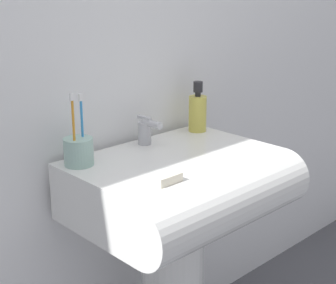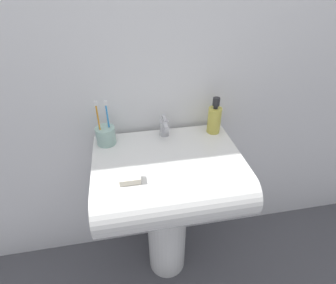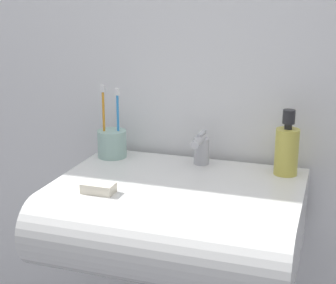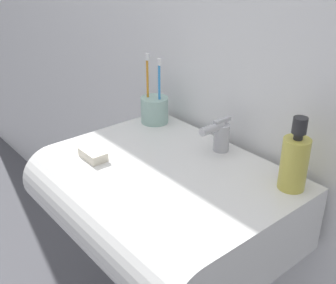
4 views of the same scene
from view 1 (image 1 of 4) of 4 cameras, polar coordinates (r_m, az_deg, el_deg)
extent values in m
cube|color=white|center=(1.64, -5.49, 13.91)|extent=(5.00, 0.05, 2.40)
cube|color=white|center=(1.57, 0.54, -4.54)|extent=(0.62, 0.39, 0.17)
cylinder|color=white|center=(1.45, 6.02, -6.64)|extent=(0.62, 0.17, 0.17)
cylinder|color=#B7B7BC|center=(1.64, -2.61, 1.02)|extent=(0.04, 0.04, 0.07)
cylinder|color=#B7B7BC|center=(1.60, -1.76, 2.03)|extent=(0.02, 0.07, 0.02)
cube|color=#B7B7BC|center=(1.63, -2.64, 2.68)|extent=(0.01, 0.06, 0.01)
cylinder|color=#99BFB2|center=(1.47, -9.87, -1.06)|extent=(0.08, 0.08, 0.08)
cylinder|color=orange|center=(1.44, -10.39, 1.12)|extent=(0.01, 0.01, 0.18)
cube|color=white|center=(1.41, -10.61, 4.94)|extent=(0.01, 0.01, 0.02)
cylinder|color=#338CD8|center=(1.47, -9.48, 1.35)|extent=(0.01, 0.01, 0.17)
cube|color=white|center=(1.45, -9.66, 4.91)|extent=(0.01, 0.01, 0.02)
cylinder|color=gold|center=(1.78, 3.29, 3.15)|extent=(0.06, 0.06, 0.12)
cylinder|color=#262628|center=(1.77, 3.33, 5.32)|extent=(0.02, 0.02, 0.01)
cylinder|color=#262628|center=(1.76, 3.35, 6.13)|extent=(0.03, 0.03, 0.04)
cube|color=silver|center=(1.33, -0.20, -4.06)|extent=(0.08, 0.04, 0.02)
camera|label=2|loc=(0.89, 38.00, 24.57)|focal=28.00mm
camera|label=3|loc=(1.38, 52.98, 8.95)|focal=55.00mm
camera|label=4|loc=(1.77, 33.39, 15.36)|focal=45.00mm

